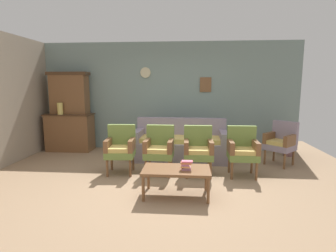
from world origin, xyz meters
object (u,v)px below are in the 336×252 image
Objects in this scene: armchair_row_middle at (121,147)px; armchair_by_doorway at (198,148)px; side_cabinet at (70,132)px; book_stack_on_table at (186,165)px; coffee_table at (176,172)px; floral_couch at (180,145)px; armchair_near_couch_end at (242,149)px; vase_on_cabinet at (60,109)px; armchair_near_cabinet at (159,147)px; wingback_chair_by_fireplace at (281,141)px; floor_vase_by_wall at (289,142)px.

armchair_row_middle is 1.00× the size of armchair_by_doorway.
book_stack_on_table is (2.96, -2.65, 0.03)m from side_cabinet.
coffee_table is at bearing -109.58° from armchair_by_doorway.
armchair_near_couch_end is at bearing -40.12° from floral_couch.
armchair_near_couch_end is at bearing 0.51° from armchair_row_middle.
armchair_near_couch_end is (0.80, 0.02, 0.00)m from armchair_by_doorway.
coffee_table is 0.19m from book_stack_on_table.
book_stack_on_table is at bearing -39.95° from armchair_row_middle.
vase_on_cabinet is 4.38m from armchair_near_couch_end.
coffee_table is at bearing -69.68° from armchair_near_cabinet.
armchair_near_cabinet is 1.06m from coffee_table.
wingback_chair_by_fireplace is at bearing -7.44° from vase_on_cabinet.
vase_on_cabinet is 2.42m from armchair_row_middle.
armchair_near_couch_end is (2.25, 0.02, 0.00)m from armchair_row_middle.
wingback_chair_by_fireplace is at bearing -120.97° from floor_vase_by_wall.
armchair_row_middle is at bearing -43.16° from side_cabinet.
armchair_by_doorway is at bearing -145.13° from floor_vase_by_wall.
floor_vase_by_wall is at bearing 34.87° from armchair_by_doorway.
armchair_by_doorway is 2.65m from floor_vase_by_wall.
vase_on_cabinet is at bearing 142.24° from armchair_row_middle.
side_cabinet is 6.61× the size of book_stack_on_table.
book_stack_on_table is at bearing -136.76° from wingback_chair_by_fireplace.
armchair_by_doorway is at bearing -0.37° from armchair_near_cabinet.
armchair_near_cabinet reaches higher than floor_vase_by_wall.
coffee_table is at bearing -41.95° from armchair_row_middle.
floral_couch is at bearing -12.24° from side_cabinet.
floral_couch and wingback_chair_by_fireplace have the same top height.
floral_couch and armchair_row_middle have the same top height.
armchair_near_couch_end is 1.46m from book_stack_on_table.
armchair_row_middle is 1.00× the size of armchair_near_cabinet.
floor_vase_by_wall is at bearing 22.65° from armchair_row_middle.
armchair_near_cabinet and wingback_chair_by_fireplace have the same top height.
floral_couch reaches higher than coffee_table.
armchair_by_doorway reaches higher than book_stack_on_table.
armchair_row_middle is 1.48m from coffee_table.
floral_couch is 1.99m from coffee_table.
side_cabinet is 2.35m from armchair_row_middle.
floral_couch is at bearing 139.88° from armchair_near_couch_end.
floor_vase_by_wall is (5.34, -0.10, -0.13)m from side_cabinet.
side_cabinet is 1.28× the size of armchair_by_doorway.
wingback_chair_by_fireplace is at bearing 43.24° from book_stack_on_table.
wingback_chair_by_fireplace is 0.90× the size of coffee_table.
wingback_chair_by_fireplace is 2.73m from coffee_table.
armchair_near_couch_end reaches higher than floor_vase_by_wall.
armchair_near_couch_end is (3.97, -1.59, 0.03)m from side_cabinet.
armchair_near_cabinet reaches higher than coffee_table.
floral_couch is 2.28× the size of armchair_near_couch_end.
wingback_chair_by_fireplace is (3.18, 0.78, 0.00)m from armchair_row_middle.
wingback_chair_by_fireplace is (5.04, -0.66, -0.57)m from vase_on_cabinet.
armchair_row_middle is at bearing 140.05° from book_stack_on_table.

